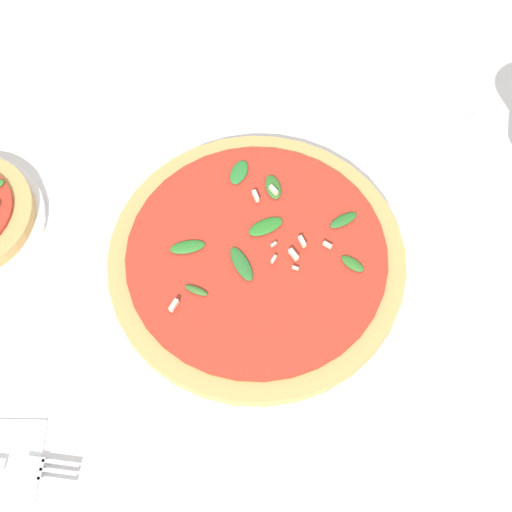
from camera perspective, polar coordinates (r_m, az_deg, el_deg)
The scene contains 3 objects.
ground_plane at distance 0.86m, azimuth 0.24°, elevation 0.17°, with size 6.00×6.00×0.00m, color silver.
pizza_arugula_main at distance 0.84m, azimuth 0.00°, elevation -0.40°, with size 0.37×0.37×0.05m.
side_plate_white at distance 1.03m, azimuth 13.37°, elevation 12.99°, with size 0.17×0.17×0.02m.
Camera 1 is at (0.05, -0.40, 0.76)m, focal length 50.00 mm.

